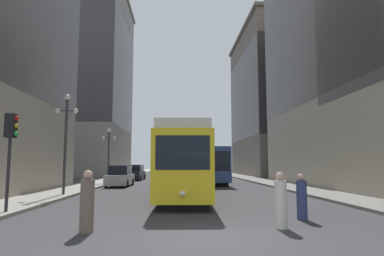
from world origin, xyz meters
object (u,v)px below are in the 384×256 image
(parked_car_left_mid, at_px, (120,177))
(lamp_post_left_far, at_px, (109,147))
(lamp_post_left_near, at_px, (66,129))
(pedestrian_on_sidewalk, at_px, (281,202))
(pedestrian_crossing_far, at_px, (87,203))
(streetcar, at_px, (184,162))
(traffic_light_near_left, at_px, (11,136))
(parked_car_left_near, at_px, (135,173))
(pedestrian_crossing_near, at_px, (302,198))
(transit_bus, at_px, (209,164))

(parked_car_left_mid, height_order, lamp_post_left_far, lamp_post_left_far)
(parked_car_left_mid, height_order, lamp_post_left_near, lamp_post_left_near)
(pedestrian_on_sidewalk, bearing_deg, pedestrian_crossing_far, 8.62)
(streetcar, relative_size, traffic_light_near_left, 3.76)
(parked_car_left_near, relative_size, lamp_post_left_near, 0.80)
(pedestrian_on_sidewalk, xyz_separation_m, lamp_post_left_near, (-10.02, 10.04, 3.31))
(pedestrian_crossing_near, bearing_deg, lamp_post_left_near, -2.86)
(pedestrian_on_sidewalk, bearing_deg, traffic_light_near_left, -11.37)
(transit_bus, bearing_deg, traffic_light_near_left, -117.52)
(pedestrian_crossing_far, distance_m, pedestrian_on_sidewalk, 5.88)
(lamp_post_left_near, bearing_deg, pedestrian_on_sidewalk, -45.04)
(parked_car_left_mid, distance_m, pedestrian_crossing_near, 19.69)
(transit_bus, height_order, pedestrian_crossing_far, transit_bus)
(pedestrian_crossing_near, bearing_deg, traffic_light_near_left, 26.61)
(traffic_light_near_left, relative_size, lamp_post_left_near, 0.62)
(transit_bus, bearing_deg, parked_car_left_near, 140.11)
(parked_car_left_mid, bearing_deg, streetcar, -56.72)
(streetcar, bearing_deg, transit_bus, 79.36)
(traffic_light_near_left, bearing_deg, lamp_post_left_far, 90.63)
(parked_car_left_near, relative_size, pedestrian_on_sidewalk, 2.81)
(pedestrian_crossing_near, relative_size, lamp_post_left_far, 0.31)
(traffic_light_near_left, xyz_separation_m, lamp_post_left_near, (-0.22, 7.05, 1.03))
(parked_car_left_mid, distance_m, lamp_post_left_far, 5.31)
(parked_car_left_mid, relative_size, lamp_post_left_near, 0.75)
(transit_bus, xyz_separation_m, pedestrian_crossing_far, (-5.93, -23.19, -1.11))
(parked_car_left_mid, bearing_deg, transit_bus, 28.20)
(lamp_post_left_far, bearing_deg, lamp_post_left_near, -90.00)
(transit_bus, xyz_separation_m, lamp_post_left_near, (-10.09, -12.84, 2.17))
(pedestrian_on_sidewalk, distance_m, lamp_post_left_near, 14.57)
(pedestrian_crossing_near, bearing_deg, pedestrian_on_sidewalk, 84.47)
(lamp_post_left_near, distance_m, lamp_post_left_far, 12.86)
(parked_car_left_near, bearing_deg, parked_car_left_mid, -86.59)
(parked_car_left_near, distance_m, parked_car_left_mid, 10.63)
(streetcar, xyz_separation_m, pedestrian_on_sidewalk, (2.77, -10.08, -1.30))
(pedestrian_crossing_near, distance_m, lamp_post_left_far, 24.35)
(streetcar, distance_m, parked_car_left_near, 20.13)
(lamp_post_left_far, bearing_deg, pedestrian_crossing_near, -62.20)
(parked_car_left_near, height_order, parked_car_left_mid, same)
(transit_bus, distance_m, parked_car_left_mid, 9.20)
(parked_car_left_near, bearing_deg, pedestrian_crossing_far, -82.27)
(pedestrian_crossing_near, xyz_separation_m, traffic_light_near_left, (-11.06, 1.48, 2.33))
(streetcar, distance_m, transit_bus, 13.11)
(streetcar, distance_m, pedestrian_crossing_near, 9.57)
(pedestrian_crossing_near, bearing_deg, lamp_post_left_far, -27.95)
(pedestrian_crossing_near, xyz_separation_m, pedestrian_on_sidewalk, (-1.25, -1.50, 0.04))
(pedestrian_crossing_far, bearing_deg, pedestrian_crossing_near, 71.40)
(lamp_post_left_far, bearing_deg, streetcar, -60.48)
(pedestrian_crossing_far, bearing_deg, parked_car_left_mid, 153.81)
(parked_car_left_near, distance_m, pedestrian_crossing_far, 29.85)
(transit_bus, xyz_separation_m, traffic_light_near_left, (-9.87, -19.89, 1.14))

